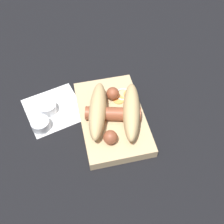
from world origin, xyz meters
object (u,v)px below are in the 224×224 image
Objects in this scene: sausage at (112,114)px; condiment_cup_near at (48,108)px; bread_roll at (115,110)px; food_tray at (112,117)px; condiment_cup_far at (41,125)px.

sausage is 0.18m from condiment_cup_near.
bread_roll reaches higher than sausage.
bread_roll is at bearing 98.60° from sausage.
condiment_cup_far is (-0.02, -0.18, -0.00)m from food_tray.
sausage is at bearing -81.40° from bread_roll.
sausage is (0.00, -0.01, -0.01)m from bread_roll.
food_tray is at bearing 162.28° from sausage.
condiment_cup_near is (-0.08, -0.17, -0.04)m from bread_roll.
bread_roll is 0.19m from condiment_cup_near.
food_tray is at bearing -158.83° from bread_roll.
bread_roll reaches higher than condiment_cup_near.
food_tray is 1.56× the size of sausage.
condiment_cup_far is at bearing -22.89° from condiment_cup_near.
condiment_cup_near is 0.06m from condiment_cup_far.
food_tray is 0.18m from condiment_cup_far.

